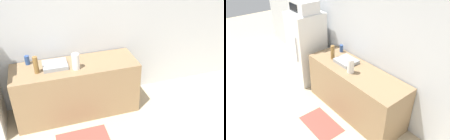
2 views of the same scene
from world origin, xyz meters
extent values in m
cube|color=silver|center=(0.00, 3.29, 1.30)|extent=(8.00, 0.06, 2.60)
cube|color=#937551|center=(0.22, 2.91, 0.44)|extent=(1.94, 0.67, 0.88)
cube|color=#9EA3A8|center=(-0.08, 2.94, 0.91)|extent=(0.37, 0.32, 0.06)
cylinder|color=olive|center=(-0.35, 2.84, 1.01)|extent=(0.07, 0.07, 0.26)
cylinder|color=#2D4C8C|center=(-0.47, 3.15, 0.95)|extent=(0.07, 0.07, 0.14)
cylinder|color=white|center=(0.22, 2.78, 1.00)|extent=(0.11, 0.11, 0.24)
cube|color=#99473D|center=(0.15, 2.20, 0.00)|extent=(0.77, 0.46, 0.01)
camera|label=1|loc=(-0.27, -0.45, 2.75)|focal=40.00mm
camera|label=2|loc=(2.49, 0.69, 2.81)|focal=35.00mm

